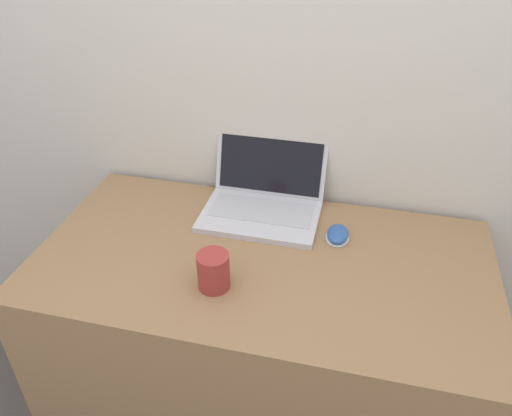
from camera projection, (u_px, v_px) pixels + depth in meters
The scene contains 5 objects.
wall_back at pixel (292, 49), 1.50m from camera, with size 7.00×0.04×2.50m.
desk at pixel (261, 344), 1.67m from camera, with size 1.34×0.70×0.75m.
laptop at pixel (263, 199), 1.65m from camera, with size 0.38×0.32×0.21m.
drink_cup at pixel (213, 270), 1.34m from camera, with size 0.09×0.09×0.11m.
computer_mouse at pixel (338, 234), 1.54m from camera, with size 0.07×0.10×0.03m.
Camera 1 is at (0.25, -0.76, 1.69)m, focal length 35.00 mm.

